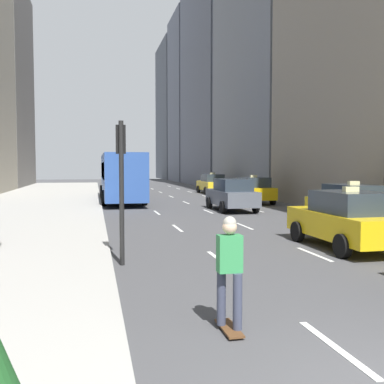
# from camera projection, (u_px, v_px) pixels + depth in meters

# --- Properties ---
(sidewalk_left) EXTENTS (8.00, 66.00, 0.15)m
(sidewalk_left) POSITION_uv_depth(u_px,v_px,m) (38.00, 203.00, 29.09)
(sidewalk_left) COLOR #ADAAA3
(sidewalk_left) RESTS_ON ground
(lane_markings) EXTENTS (5.72, 56.00, 0.01)m
(lane_markings) POSITION_uv_depth(u_px,v_px,m) (196.00, 207.00, 27.23)
(lane_markings) COLOR white
(lane_markings) RESTS_ON ground
(building_row_right) EXTENTS (6.00, 88.83, 31.71)m
(building_row_right) POSITION_uv_depth(u_px,v_px,m) (237.00, 65.00, 49.10)
(building_row_right) COLOR slate
(building_row_right) RESTS_ON ground
(taxi_lead) EXTENTS (2.02, 4.40, 1.87)m
(taxi_lead) POSITION_uv_depth(u_px,v_px,m) (350.00, 205.00, 18.31)
(taxi_lead) COLOR yellow
(taxi_lead) RESTS_ON ground
(taxi_second) EXTENTS (2.02, 4.40, 1.87)m
(taxi_second) POSITION_uv_depth(u_px,v_px,m) (252.00, 190.00, 29.65)
(taxi_second) COLOR yellow
(taxi_second) RESTS_ON ground
(taxi_third) EXTENTS (2.02, 4.40, 1.87)m
(taxi_third) POSITION_uv_depth(u_px,v_px,m) (347.00, 219.00, 13.50)
(taxi_third) COLOR yellow
(taxi_third) RESTS_ON ground
(taxi_fourth) EXTENTS (2.02, 4.40, 1.87)m
(taxi_fourth) POSITION_uv_depth(u_px,v_px,m) (212.00, 184.00, 39.84)
(taxi_fourth) COLOR yellow
(taxi_fourth) RESTS_ON ground
(sedan_silver_behind) EXTENTS (2.02, 4.58, 1.76)m
(sedan_silver_behind) POSITION_uv_depth(u_px,v_px,m) (232.00, 195.00, 24.75)
(sedan_silver_behind) COLOR #565B66
(sedan_silver_behind) RESTS_ON ground
(city_bus) EXTENTS (2.80, 11.61, 3.25)m
(city_bus) POSITION_uv_depth(u_px,v_px,m) (121.00, 176.00, 30.91)
(city_bus) COLOR #2D519E
(city_bus) RESTS_ON ground
(skateboarder) EXTENTS (0.36, 0.80, 1.75)m
(skateboarder) POSITION_uv_depth(u_px,v_px,m) (229.00, 268.00, 6.70)
(skateboarder) COLOR brown
(skateboarder) RESTS_ON ground
(traffic_light_pole) EXTENTS (0.24, 0.42, 3.60)m
(traffic_light_pole) POSITION_uv_depth(u_px,v_px,m) (121.00, 169.00, 11.20)
(traffic_light_pole) COLOR black
(traffic_light_pole) RESTS_ON ground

